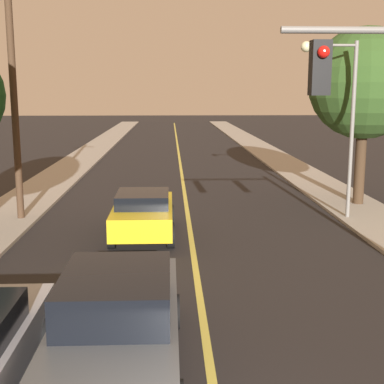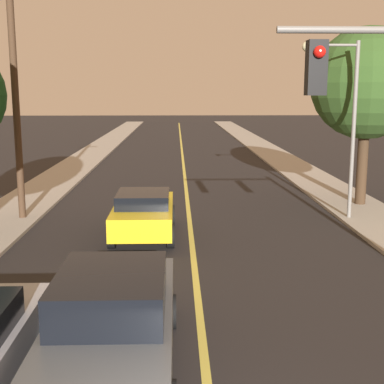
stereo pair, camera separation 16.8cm
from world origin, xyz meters
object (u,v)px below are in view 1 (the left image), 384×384
(streetlamp_right, at_px, (339,103))
(tree_right_near, at_px, (365,84))
(utility_pole_left, at_px, (14,98))
(car_near_lane_front, at_px, (118,321))
(car_near_lane_second, at_px, (143,213))

(streetlamp_right, height_order, tree_right_near, tree_right_near)
(streetlamp_right, xyz_separation_m, utility_pole_left, (-11.03, 0.31, 0.19))
(tree_right_near, bearing_deg, streetlamp_right, -126.65)
(car_near_lane_front, relative_size, car_near_lane_second, 1.20)
(car_near_lane_second, bearing_deg, utility_pole_left, 152.83)
(utility_pole_left, bearing_deg, streetlamp_right, -1.61)
(car_near_lane_front, height_order, streetlamp_right, streetlamp_right)
(tree_right_near, bearing_deg, car_near_lane_second, -153.06)
(car_near_lane_second, bearing_deg, car_near_lane_front, -90.00)
(streetlamp_right, xyz_separation_m, tree_right_near, (1.69, 2.27, 0.68))
(car_near_lane_front, relative_size, streetlamp_right, 0.83)
(car_near_lane_second, bearing_deg, tree_right_near, 26.94)
(streetlamp_right, relative_size, utility_pole_left, 0.75)
(car_near_lane_front, relative_size, tree_right_near, 0.73)
(utility_pole_left, bearing_deg, car_near_lane_second, -27.17)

